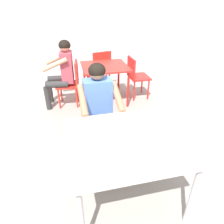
{
  "coord_description": "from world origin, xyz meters",
  "views": [
    {
      "loc": [
        -0.48,
        -1.28,
        1.87
      ],
      "look_at": [
        -0.1,
        0.35,
        0.9
      ],
      "focal_mm": 32.27,
      "sensor_mm": 36.0,
      "label": 1
    }
  ],
  "objects_px": {
    "drinking_cup": "(94,134)",
    "table_foreground": "(127,145)",
    "chair_red_left": "(72,81)",
    "patron_background": "(62,69)",
    "table_background_red": "(105,70)",
    "thali_tray": "(125,138)",
    "chair_foreground": "(97,112)",
    "chair_red_far": "(100,67)",
    "diner_foreground": "(99,105)",
    "chair_red_right": "(136,74)"
  },
  "relations": [
    {
      "from": "table_foreground",
      "to": "diner_foreground",
      "type": "height_order",
      "value": "diner_foreground"
    },
    {
      "from": "chair_red_right",
      "to": "chair_red_far",
      "type": "relative_size",
      "value": 0.98
    },
    {
      "from": "thali_tray",
      "to": "drinking_cup",
      "type": "relative_size",
      "value": 3.19
    },
    {
      "from": "table_foreground",
      "to": "table_background_red",
      "type": "relative_size",
      "value": 1.26
    },
    {
      "from": "thali_tray",
      "to": "drinking_cup",
      "type": "bearing_deg",
      "value": 165.41
    },
    {
      "from": "chair_red_far",
      "to": "patron_background",
      "type": "height_order",
      "value": "patron_background"
    },
    {
      "from": "chair_foreground",
      "to": "patron_background",
      "type": "distance_m",
      "value": 1.39
    },
    {
      "from": "table_foreground",
      "to": "chair_red_left",
      "type": "xyz_separation_m",
      "value": [
        -0.39,
        2.28,
        -0.2
      ]
    },
    {
      "from": "drinking_cup",
      "to": "chair_foreground",
      "type": "height_order",
      "value": "chair_foreground"
    },
    {
      "from": "table_background_red",
      "to": "thali_tray",
      "type": "bearing_deg",
      "value": -97.02
    },
    {
      "from": "chair_red_right",
      "to": "chair_foreground",
      "type": "bearing_deg",
      "value": -127.39
    },
    {
      "from": "chair_foreground",
      "to": "diner_foreground",
      "type": "xyz_separation_m",
      "value": [
        0.0,
        -0.22,
        0.22
      ]
    },
    {
      "from": "diner_foreground",
      "to": "table_background_red",
      "type": "bearing_deg",
      "value": 76.13
    },
    {
      "from": "drinking_cup",
      "to": "table_background_red",
      "type": "bearing_deg",
      "value": 76.09
    },
    {
      "from": "table_foreground",
      "to": "chair_red_far",
      "type": "height_order",
      "value": "chair_red_far"
    },
    {
      "from": "thali_tray",
      "to": "drinking_cup",
      "type": "distance_m",
      "value": 0.28
    },
    {
      "from": "thali_tray",
      "to": "chair_red_left",
      "type": "relative_size",
      "value": 0.35
    },
    {
      "from": "table_background_red",
      "to": "chair_red_far",
      "type": "height_order",
      "value": "chair_red_far"
    },
    {
      "from": "thali_tray",
      "to": "chair_red_left",
      "type": "distance_m",
      "value": 2.33
    },
    {
      "from": "thali_tray",
      "to": "chair_foreground",
      "type": "relative_size",
      "value": 0.34
    },
    {
      "from": "chair_foreground",
      "to": "chair_red_far",
      "type": "relative_size",
      "value": 1.01
    },
    {
      "from": "table_background_red",
      "to": "chair_red_left",
      "type": "relative_size",
      "value": 1.01
    },
    {
      "from": "diner_foreground",
      "to": "table_background_red",
      "type": "relative_size",
      "value": 1.42
    },
    {
      "from": "thali_tray",
      "to": "chair_red_far",
      "type": "distance_m",
      "value": 2.98
    },
    {
      "from": "table_foreground",
      "to": "patron_background",
      "type": "relative_size",
      "value": 0.88
    },
    {
      "from": "table_background_red",
      "to": "chair_red_right",
      "type": "bearing_deg",
      "value": 3.05
    },
    {
      "from": "table_foreground",
      "to": "chair_red_right",
      "type": "height_order",
      "value": "chair_red_right"
    },
    {
      "from": "chair_foreground",
      "to": "chair_red_left",
      "type": "relative_size",
      "value": 1.02
    },
    {
      "from": "table_foreground",
      "to": "table_background_red",
      "type": "distance_m",
      "value": 2.29
    },
    {
      "from": "table_background_red",
      "to": "drinking_cup",
      "type": "bearing_deg",
      "value": -103.91
    },
    {
      "from": "chair_foreground",
      "to": "chair_red_right",
      "type": "bearing_deg",
      "value": 52.61
    },
    {
      "from": "patron_background",
      "to": "diner_foreground",
      "type": "bearing_deg",
      "value": -74.71
    },
    {
      "from": "chair_foreground",
      "to": "patron_background",
      "type": "xyz_separation_m",
      "value": [
        -0.41,
        1.3,
        0.24
      ]
    },
    {
      "from": "table_foreground",
      "to": "chair_red_far",
      "type": "relative_size",
      "value": 1.26
    },
    {
      "from": "diner_foreground",
      "to": "chair_red_left",
      "type": "distance_m",
      "value": 1.55
    },
    {
      "from": "chair_red_left",
      "to": "chair_foreground",
      "type": "bearing_deg",
      "value": -78.17
    },
    {
      "from": "chair_red_left",
      "to": "table_foreground",
      "type": "bearing_deg",
      "value": -80.29
    },
    {
      "from": "drinking_cup",
      "to": "table_foreground",
      "type": "bearing_deg",
      "value": -12.96
    },
    {
      "from": "chair_foreground",
      "to": "table_background_red",
      "type": "distance_m",
      "value": 1.35
    },
    {
      "from": "table_foreground",
      "to": "thali_tray",
      "type": "bearing_deg",
      "value": -175.42
    },
    {
      "from": "table_foreground",
      "to": "thali_tray",
      "type": "distance_m",
      "value": 0.09
    },
    {
      "from": "chair_foreground",
      "to": "chair_red_right",
      "type": "relative_size",
      "value": 1.03
    },
    {
      "from": "drinking_cup",
      "to": "diner_foreground",
      "type": "relative_size",
      "value": 0.08
    },
    {
      "from": "drinking_cup",
      "to": "table_background_red",
      "type": "relative_size",
      "value": 0.11
    },
    {
      "from": "thali_tray",
      "to": "diner_foreground",
      "type": "height_order",
      "value": "diner_foreground"
    },
    {
      "from": "diner_foreground",
      "to": "patron_background",
      "type": "distance_m",
      "value": 1.58
    },
    {
      "from": "chair_foreground",
      "to": "chair_red_far",
      "type": "xyz_separation_m",
      "value": [
        0.41,
        1.96,
        0.0
      ]
    },
    {
      "from": "thali_tray",
      "to": "table_background_red",
      "type": "relative_size",
      "value": 0.35
    },
    {
      "from": "table_foreground",
      "to": "drinking_cup",
      "type": "distance_m",
      "value": 0.32
    },
    {
      "from": "table_foreground",
      "to": "table_background_red",
      "type": "bearing_deg",
      "value": 83.62
    }
  ]
}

